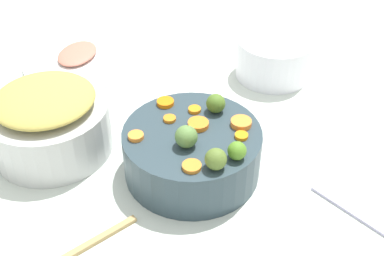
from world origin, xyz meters
name	(u,v)px	position (x,y,z in m)	size (l,w,h in m)	color
tabletop	(190,165)	(0.00, 0.00, 0.01)	(2.40, 2.40, 0.02)	silver
serving_bowl_carrots	(192,152)	(0.03, -0.01, 0.07)	(0.26, 0.26, 0.10)	#2E3F48
metal_pot	(51,128)	(-0.15, -0.24, 0.07)	(0.24, 0.24, 0.10)	#BDBEBE
stuffing_mound	(44,99)	(-0.15, -0.24, 0.14)	(0.20, 0.20, 0.04)	tan
carrot_slice_0	(165,102)	(-0.08, -0.02, 0.12)	(0.03, 0.03, 0.01)	orange
carrot_slice_1	(241,136)	(0.08, 0.07, 0.12)	(0.02, 0.02, 0.01)	orange
carrot_slice_2	(170,119)	(-0.02, -0.03, 0.12)	(0.02, 0.02, 0.01)	orange
carrot_slice_3	(192,166)	(0.11, -0.05, 0.12)	(0.03, 0.03, 0.01)	orange
carrot_slice_4	(137,138)	(0.00, -0.11, 0.12)	(0.03, 0.03, 0.01)	orange
carrot_slice_5	(198,124)	(0.01, 0.01, 0.12)	(0.04, 0.04, 0.01)	orange
carrot_slice_6	(195,110)	(-0.03, 0.02, 0.12)	(0.02, 0.02, 0.01)	orange
carrot_slice_7	(241,123)	(0.04, 0.09, 0.12)	(0.04, 0.04, 0.01)	orange
brussels_sprout_0	(186,137)	(0.06, -0.03, 0.14)	(0.04, 0.04, 0.04)	#5A813E
brussels_sprout_1	(237,151)	(0.12, 0.03, 0.13)	(0.03, 0.03, 0.03)	#528425
brussels_sprout_2	(216,103)	(-0.01, 0.06, 0.14)	(0.04, 0.04, 0.04)	#4B6E24
brussels_sprout_3	(216,159)	(0.13, -0.01, 0.14)	(0.04, 0.04, 0.04)	#58702C
casserole_dish	(274,58)	(-0.21, 0.32, 0.07)	(0.18, 0.18, 0.10)	white
ham_plate	(78,63)	(-0.46, -0.12, 0.03)	(0.28, 0.28, 0.01)	white
ham_slice_main	(77,53)	(-0.48, -0.11, 0.04)	(0.13, 0.09, 0.02)	#CD715C
dish_towel	(365,196)	(0.22, 0.26, 0.02)	(0.16, 0.12, 0.01)	#A7A3C0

